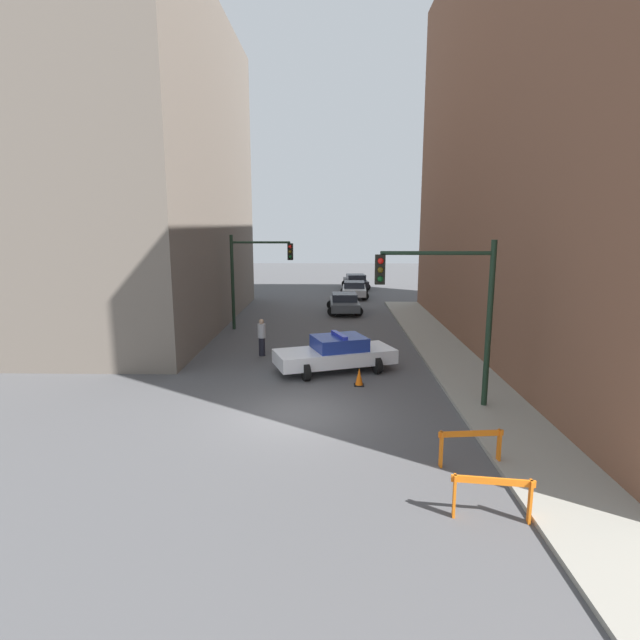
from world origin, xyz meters
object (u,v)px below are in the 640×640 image
Objects in this scene: parked_car_mid at (354,289)px; traffic_cone at (359,377)px; barrier_mid at (471,442)px; police_car at (336,353)px; parked_car_near at (344,303)px; traffic_light_near at (452,299)px; traffic_light_far at (252,268)px; parked_car_far at (356,281)px; pedestrian_crossing at (262,337)px; barrier_front at (492,491)px.

parked_car_mid is 6.66× the size of traffic_cone.
barrier_mid is 2.43× the size of traffic_cone.
police_car is at bearing 111.90° from barrier_mid.
parked_car_near is at bearing -22.66° from police_car.
traffic_light_far is at bearing 123.81° from traffic_light_near.
parked_car_near and parked_car_mid have the same top height.
parked_car_far is 6.76× the size of traffic_cone.
parked_car_near is at bearing -95.68° from parked_car_mid.
pedestrian_crossing is at bearing 122.34° from barrier_mid.
parked_car_near is 6.93m from parked_car_mid.
traffic_light_far is 19.19m from parked_car_far.
barrier_front is 2.43× the size of traffic_cone.
parked_car_far is at bearing -24.27° from police_car.
pedestrian_crossing is at bearing 137.04° from traffic_light_near.
traffic_cone is (-2.16, 8.33, -0.30)m from barrier_front.
parked_car_mid is (-1.86, 24.21, -2.86)m from traffic_light_near.
barrier_front is at bearing 88.09° from pedestrian_crossing.
traffic_light_near is at bearing -91.85° from parked_car_far.
police_car is 7.70× the size of traffic_cone.
parked_car_far is 2.78× the size of barrier_front.
traffic_cone is at bearing -89.76° from parked_car_mid.
traffic_light_far is 19.81m from barrier_front.
parked_car_mid is 2.74× the size of barrier_front.
parked_car_far is (-1.47, 29.82, -2.86)m from traffic_light_near.
barrier_front is at bearing -93.16° from parked_car_far.
parked_car_mid is at bearing 94.40° from traffic_light_near.
parked_car_mid is 28.12m from barrier_mid.
pedestrian_crossing is (-6.78, 6.31, -2.67)m from traffic_light_near.
police_car reaches higher than parked_car_far.
traffic_light_far is at bearing 118.65° from traffic_cone.
traffic_light_near is 30.00m from parked_car_far.
parked_car_mid is 2.74× the size of barrier_mid.
traffic_light_near is 17.81m from parked_car_near.
barrier_front is (1.34, -30.34, -0.06)m from parked_car_mid.
pedestrian_crossing reaches higher than barrier_mid.
parked_car_mid is at bearing -98.68° from parked_car_far.
parked_car_mid is at bearing 63.22° from traffic_light_far.
traffic_light_near is 3.26× the size of barrier_front.
parked_car_far is 2.67× the size of pedestrian_crossing.
police_car is at bearing 116.55° from pedestrian_crossing.
police_car is 1.16× the size of parked_car_mid.
police_car is 1.14× the size of parked_car_far.
pedestrian_crossing is (1.25, -5.68, -2.54)m from traffic_light_far.
parked_car_far is at bearing 82.28° from parked_car_near.
parked_car_near is at bearing 90.57° from traffic_cone.
barrier_front is at bearing -67.50° from traffic_light_far.
pedestrian_crossing is 12.05m from barrier_mid.
police_car is 8.52m from barrier_mid.
parked_car_mid reaches higher than barrier_front.
traffic_cone is at bearing -61.35° from traffic_light_far.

